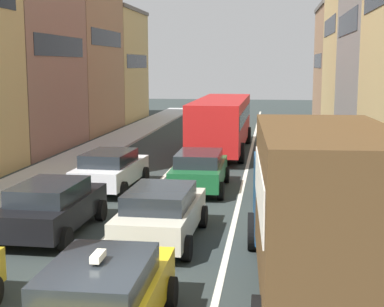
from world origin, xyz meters
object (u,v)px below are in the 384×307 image
sedan_centre_lane_second (161,213)px  taxi_centre_lane_front (102,299)px  wagon_right_lane_far (290,157)px  hatchback_centre_lane_third (199,170)px  removalist_box_truck (319,204)px  bus_mid_queue_primary (222,120)px  wagon_left_lane_second (52,206)px  sedan_right_lane_behind_truck (293,185)px  sedan_left_lane_third (111,169)px

sedan_centre_lane_second → taxi_centre_lane_front: bearing=-178.2°
sedan_centre_lane_second → wagon_right_lane_far: (3.71, 9.88, 0.00)m
hatchback_centre_lane_third → removalist_box_truck: bearing=-160.0°
removalist_box_truck → bus_mid_queue_primary: 19.23m
wagon_left_lane_second → hatchback_centre_lane_third: bearing=-28.4°
wagon_left_lane_second → wagon_right_lane_far: same height
sedan_right_lane_behind_truck → taxi_centre_lane_front: bearing=156.2°
taxi_centre_lane_front → sedan_left_lane_third: (-3.19, 11.64, -0.00)m
taxi_centre_lane_front → hatchback_centre_lane_third: taxi_centre_lane_front is taller
taxi_centre_lane_front → bus_mid_queue_primary: bus_mid_queue_primary is taller
sedan_centre_lane_second → bus_mid_queue_primary: 15.70m
taxi_centre_lane_front → bus_mid_queue_primary: (0.17, 21.35, 0.96)m
hatchback_centre_lane_third → wagon_right_lane_far: 4.97m
wagon_right_lane_far → bus_mid_queue_primary: bus_mid_queue_primary is taller
wagon_right_lane_far → bus_mid_queue_primary: (-3.45, 5.79, 0.96)m
sedan_centre_lane_second → wagon_right_lane_far: size_ratio=1.00×
wagon_left_lane_second → sedan_right_lane_behind_truck: size_ratio=0.98×
wagon_left_lane_second → sedan_left_lane_third: (0.05, 5.69, 0.00)m
sedan_left_lane_third → hatchback_centre_lane_third: bearing=-81.2°
wagon_left_lane_second → hatchback_centre_lane_third: same height
taxi_centre_lane_front → removalist_box_truck: bearing=-57.4°
taxi_centre_lane_front → wagon_right_lane_far: size_ratio=0.99×
removalist_box_truck → sedan_centre_lane_second: 5.14m
wagon_left_lane_second → bus_mid_queue_primary: size_ratio=0.41×
wagon_left_lane_second → bus_mid_queue_primary: bearing=-11.7°
taxi_centre_lane_front → wagon_right_lane_far: bearing=-13.8°
hatchback_centre_lane_third → sedan_left_lane_third: (-3.33, -0.37, 0.00)m
sedan_left_lane_third → taxi_centre_lane_front: bearing=-162.2°
taxi_centre_lane_front → hatchback_centre_lane_third: (0.14, 12.01, -0.00)m
taxi_centre_lane_front → sedan_centre_lane_second: bearing=0.2°
removalist_box_truck → bus_mid_queue_primary: (-3.57, 18.90, -0.21)m
taxi_centre_lane_front → sedan_left_lane_third: size_ratio=0.99×
wagon_left_lane_second → taxi_centre_lane_front: bearing=-150.6°
taxi_centre_lane_front → sedan_right_lane_behind_truck: bearing=-20.8°
wagon_left_lane_second → sedan_right_lane_behind_truck: 7.71m
taxi_centre_lane_front → sedan_left_lane_third: taxi_centre_lane_front is taller
sedan_centre_lane_second → wagon_right_lane_far: same height
taxi_centre_lane_front → sedan_left_lane_third: 12.06m
sedan_left_lane_third → bus_mid_queue_primary: 10.32m
removalist_box_truck → taxi_centre_lane_front: (-3.74, -2.45, -1.18)m
taxi_centre_lane_front → wagon_left_lane_second: (-3.24, 5.94, -0.00)m
sedan_left_lane_third → sedan_centre_lane_second: bearing=-150.0°
sedan_right_lane_behind_truck → sedan_left_lane_third: bearing=69.8°
removalist_box_truck → taxi_centre_lane_front: bearing=120.3°
wagon_right_lane_far → sedan_right_lane_behind_truck: bearing=177.4°
removalist_box_truck → wagon_right_lane_far: 13.16m
removalist_box_truck → sedan_centre_lane_second: removalist_box_truck is taller
sedan_left_lane_third → sedan_right_lane_behind_truck: bearing=-104.2°
wagon_left_lane_second → sedan_right_lane_behind_truck: bearing=-60.6°
wagon_right_lane_far → wagon_left_lane_second: bearing=142.8°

